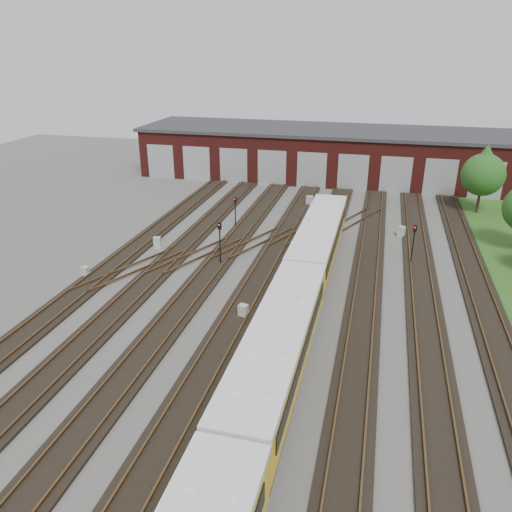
# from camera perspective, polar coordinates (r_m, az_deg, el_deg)

# --- Properties ---
(ground) EXTENTS (120.00, 120.00, 0.00)m
(ground) POSITION_cam_1_polar(r_m,az_deg,el_deg) (31.69, 0.76, -8.46)
(ground) COLOR #494643
(ground) RESTS_ON ground
(track_network) EXTENTS (30.40, 70.00, 0.33)m
(track_network) POSITION_cam_1_polar(r_m,az_deg,el_deg) (32.15, 0.71, -7.73)
(track_network) COLOR black
(track_network) RESTS_ON ground
(maintenance_shed) EXTENTS (51.00, 12.50, 6.35)m
(maintenance_shed) POSITION_cam_1_polar(r_m,az_deg,el_deg) (67.85, 8.86, 11.51)
(maintenance_shed) COLOR #531814
(maintenance_shed) RESTS_ON ground
(metro_train) EXTENTS (2.88, 47.78, 3.26)m
(metro_train) POSITION_cam_1_polar(r_m,az_deg,el_deg) (26.22, 2.55, -10.75)
(metro_train) COLOR black
(metro_train) RESTS_ON ground
(signal_mast_0) EXTENTS (0.30, 0.28, 2.99)m
(signal_mast_0) POSITION_cam_1_polar(r_m,az_deg,el_deg) (48.37, -2.39, 5.49)
(signal_mast_0) COLOR black
(signal_mast_0) RESTS_ON ground
(signal_mast_1) EXTENTS (0.31, 0.29, 3.64)m
(signal_mast_1) POSITION_cam_1_polar(r_m,az_deg,el_deg) (39.77, -4.15, 2.05)
(signal_mast_1) COLOR black
(signal_mast_1) RESTS_ON ground
(signal_mast_2) EXTENTS (0.31, 0.29, 3.15)m
(signal_mast_2) POSITION_cam_1_polar(r_m,az_deg,el_deg) (46.13, 9.18, 4.45)
(signal_mast_2) COLOR black
(signal_mast_2) RESTS_ON ground
(signal_mast_3) EXTENTS (0.30, 0.29, 3.30)m
(signal_mast_3) POSITION_cam_1_polar(r_m,az_deg,el_deg) (41.99, 17.58, 1.85)
(signal_mast_3) COLOR black
(signal_mast_3) RESTS_ON ground
(relay_cabinet_0) EXTENTS (0.55, 0.47, 0.88)m
(relay_cabinet_0) POSITION_cam_1_polar(r_m,az_deg,el_deg) (40.45, -18.92, -1.74)
(relay_cabinet_0) COLOR #AEB2B4
(relay_cabinet_0) RESTS_ON ground
(relay_cabinet_1) EXTENTS (0.73, 0.66, 1.02)m
(relay_cabinet_1) POSITION_cam_1_polar(r_m,az_deg,el_deg) (44.51, -11.22, 1.50)
(relay_cabinet_1) COLOR #AEB2B4
(relay_cabinet_1) RESTS_ON ground
(relay_cabinet_2) EXTENTS (0.66, 0.59, 0.94)m
(relay_cabinet_2) POSITION_cam_1_polar(r_m,az_deg,el_deg) (32.79, -1.48, -6.34)
(relay_cabinet_2) COLOR #AEB2B4
(relay_cabinet_2) RESTS_ON ground
(relay_cabinet_3) EXTENTS (0.79, 0.71, 1.11)m
(relay_cabinet_3) POSITION_cam_1_polar(r_m,az_deg,el_deg) (55.68, 6.15, 6.28)
(relay_cabinet_3) COLOR #AEB2B4
(relay_cabinet_3) RESTS_ON ground
(relay_cabinet_4) EXTENTS (0.73, 0.67, 0.99)m
(relay_cabinet_4) POSITION_cam_1_polar(r_m,az_deg,el_deg) (48.25, 16.29, 2.70)
(relay_cabinet_4) COLOR #AEB2B4
(relay_cabinet_4) RESTS_ON ground
(tree_0) EXTENTS (4.37, 4.37, 7.25)m
(tree_0) POSITION_cam_1_polar(r_m,az_deg,el_deg) (56.90, 24.61, 8.97)
(tree_0) COLOR #301D15
(tree_0) RESTS_ON ground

